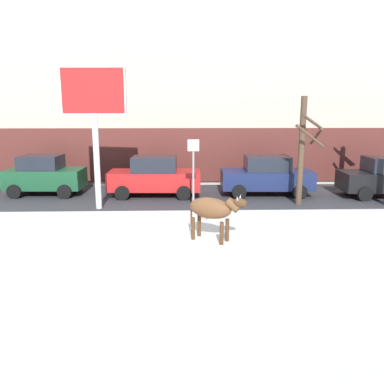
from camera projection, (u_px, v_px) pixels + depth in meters
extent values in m
plane|color=silver|center=(178.00, 248.00, 11.49)|extent=(120.00, 120.00, 0.00)
cube|color=#333338|center=(179.00, 195.00, 18.41)|extent=(60.00, 5.60, 0.01)
cube|color=#BCB29E|center=(178.00, 64.00, 22.54)|extent=(44.00, 6.00, 13.00)
cube|color=#5B2823|center=(178.00, 155.00, 20.57)|extent=(43.12, 0.10, 2.80)
ellipsoid|color=brown|center=(210.00, 208.00, 11.94)|extent=(1.50, 1.25, 0.64)
cylinder|color=#472D19|center=(227.00, 230.00, 12.00)|extent=(0.12, 0.12, 0.70)
cylinder|color=#472D19|center=(222.00, 233.00, 11.67)|extent=(0.12, 0.12, 0.70)
cylinder|color=#472D19|center=(199.00, 225.00, 12.48)|extent=(0.12, 0.12, 0.70)
cylinder|color=#472D19|center=(193.00, 228.00, 12.15)|extent=(0.12, 0.12, 0.70)
cylinder|color=brown|center=(233.00, 205.00, 11.53)|extent=(0.54, 0.47, 0.44)
ellipsoid|color=#472D19|center=(240.00, 203.00, 11.40)|extent=(0.50, 0.44, 0.28)
cone|color=beige|center=(240.00, 197.00, 11.48)|extent=(0.11, 0.13, 0.15)
cone|color=beige|center=(237.00, 198.00, 11.29)|extent=(0.11, 0.13, 0.15)
cylinder|color=#472D19|center=(191.00, 213.00, 12.32)|extent=(0.06, 0.06, 0.60)
ellipsoid|color=beige|center=(205.00, 217.00, 12.09)|extent=(0.36, 0.35, 0.20)
cylinder|color=silver|center=(97.00, 162.00, 15.63)|extent=(0.24, 0.24, 3.80)
cube|color=silver|center=(93.00, 91.00, 15.07)|extent=(2.53, 0.30, 1.82)
cube|color=red|center=(93.00, 91.00, 15.04)|extent=(2.40, 0.25, 1.70)
cube|color=#194C2D|center=(46.00, 178.00, 18.47)|extent=(3.56, 1.82, 0.90)
cube|color=#1E232D|center=(41.00, 162.00, 18.31)|extent=(1.85, 1.56, 0.64)
cylinder|color=black|center=(76.00, 184.00, 19.39)|extent=(0.65, 0.24, 0.64)
cylinder|color=black|center=(65.00, 192.00, 17.73)|extent=(0.65, 0.24, 0.64)
cylinder|color=black|center=(30.00, 184.00, 19.40)|extent=(0.65, 0.24, 0.64)
cylinder|color=black|center=(14.00, 192.00, 17.74)|extent=(0.65, 0.24, 0.64)
cube|color=red|center=(155.00, 180.00, 18.20)|extent=(4.26, 1.90, 0.84)
cube|color=#1E232D|center=(154.00, 164.00, 18.04)|extent=(2.05, 1.62, 0.68)
cylinder|color=black|center=(185.00, 185.00, 19.14)|extent=(0.65, 0.24, 0.64)
cylinder|color=black|center=(184.00, 193.00, 17.42)|extent=(0.65, 0.24, 0.64)
cylinder|color=black|center=(129.00, 185.00, 19.15)|extent=(0.65, 0.24, 0.64)
cylinder|color=black|center=(122.00, 193.00, 17.43)|extent=(0.65, 0.24, 0.64)
cube|color=#19234C|center=(266.00, 179.00, 18.45)|extent=(4.26, 1.90, 0.84)
cube|color=#1E232D|center=(267.00, 163.00, 18.29)|extent=(2.05, 1.62, 0.68)
cylinder|color=black|center=(290.00, 184.00, 19.39)|extent=(0.65, 0.24, 0.64)
cylinder|color=black|center=(300.00, 192.00, 17.67)|extent=(0.65, 0.24, 0.64)
cylinder|color=black|center=(235.00, 184.00, 19.40)|extent=(0.65, 0.24, 0.64)
cylinder|color=black|center=(239.00, 192.00, 17.68)|extent=(0.65, 0.24, 0.64)
cylinder|color=black|center=(349.00, 186.00, 18.94)|extent=(0.65, 0.24, 0.64)
cylinder|color=black|center=(365.00, 194.00, 17.22)|extent=(0.65, 0.24, 0.64)
cylinder|color=#282833|center=(162.00, 175.00, 21.51)|extent=(0.24, 0.24, 0.88)
cube|color=#2D4C93|center=(161.00, 161.00, 21.35)|extent=(0.36, 0.22, 0.64)
sphere|color=tan|center=(161.00, 153.00, 21.26)|extent=(0.20, 0.20, 0.20)
cylinder|color=#282833|center=(201.00, 175.00, 21.58)|extent=(0.24, 0.24, 0.88)
cube|color=#386B42|center=(201.00, 161.00, 21.42)|extent=(0.36, 0.22, 0.64)
sphere|color=tan|center=(202.00, 153.00, 21.33)|extent=(0.20, 0.20, 0.20)
cylinder|color=#4C3828|center=(301.00, 152.00, 16.23)|extent=(0.25, 0.25, 4.48)
cylinder|color=#4C3828|center=(312.00, 122.00, 15.53)|extent=(1.02, 0.57, 0.64)
cylinder|color=#4C3828|center=(316.00, 136.00, 16.12)|extent=(0.12, 1.23, 0.76)
cylinder|color=#4C3828|center=(310.00, 136.00, 15.51)|extent=(1.29, 0.37, 0.94)
cylinder|color=gray|center=(193.00, 181.00, 15.40)|extent=(0.08, 0.08, 2.40)
cube|color=silver|center=(193.00, 145.00, 15.11)|extent=(0.44, 0.04, 0.44)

